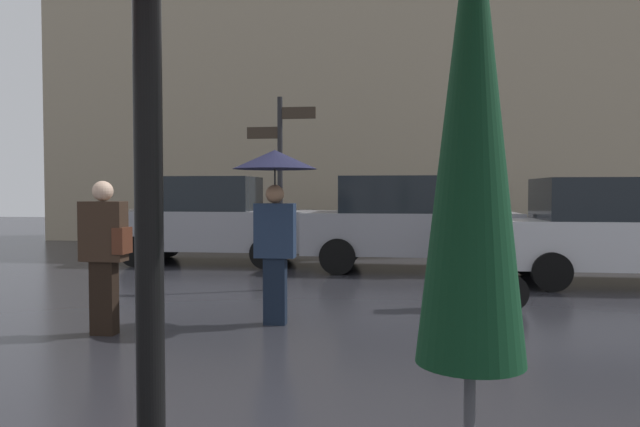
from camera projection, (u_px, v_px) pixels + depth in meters
name	position (u px, v px, depth m)	size (l,w,h in m)	color
folded_patio_umbrella_near	(472.00, 143.00, 1.79)	(0.38, 0.38, 2.52)	black
pedestrian_with_umbrella	(275.00, 188.00, 6.76)	(0.97, 0.97, 2.01)	black
pedestrian_with_bag	(105.00, 248.00, 6.30)	(0.51, 0.24, 1.65)	black
parked_scooter	(473.00, 267.00, 7.65)	(1.32, 0.32, 1.23)	black
parked_car_left	(406.00, 222.00, 11.55)	(4.08, 1.99, 1.83)	gray
parked_car_right	(209.00, 219.00, 12.67)	(4.18, 1.86, 1.85)	gray
parked_car_distant	(621.00, 230.00, 9.72)	(4.23, 1.97, 1.76)	silver
street_signpost	(280.00, 173.00, 9.15)	(1.08, 0.08, 3.00)	black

